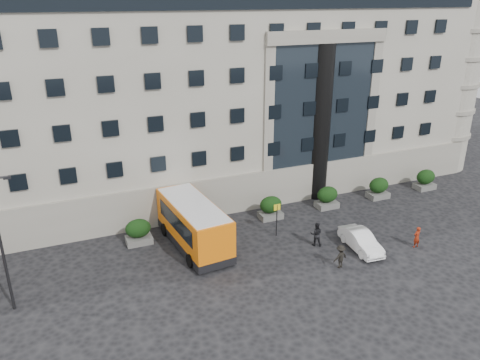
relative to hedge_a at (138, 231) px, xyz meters
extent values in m
plane|color=black|center=(4.00, -7.80, -0.93)|extent=(120.00, 120.00, 0.00)
cube|color=gray|center=(10.00, 14.20, 8.07)|extent=(44.00, 24.00, 18.00)
cylinder|color=black|center=(16.00, 2.50, 5.57)|extent=(1.80, 1.80, 13.00)
cube|color=#575754|center=(0.00, 0.00, -0.68)|extent=(1.80, 1.20, 0.50)
ellipsoid|color=black|center=(0.00, 0.00, 0.24)|extent=(1.80, 1.26, 1.34)
cube|color=#575754|center=(5.20, 0.00, -0.68)|extent=(1.80, 1.20, 0.50)
ellipsoid|color=black|center=(5.20, 0.00, 0.24)|extent=(1.80, 1.26, 1.34)
cube|color=#575754|center=(10.40, 0.00, -0.68)|extent=(1.80, 1.20, 0.50)
ellipsoid|color=black|center=(10.40, 0.00, 0.24)|extent=(1.80, 1.26, 1.34)
cube|color=#575754|center=(15.60, 0.00, -0.68)|extent=(1.80, 1.20, 0.50)
ellipsoid|color=black|center=(15.60, 0.00, 0.24)|extent=(1.80, 1.26, 1.34)
cube|color=#575754|center=(20.80, 0.00, -0.68)|extent=(1.80, 1.20, 0.50)
ellipsoid|color=black|center=(20.80, 0.00, 0.24)|extent=(1.80, 1.26, 1.34)
cube|color=#575754|center=(26.00, 0.00, -0.68)|extent=(1.80, 1.20, 0.50)
ellipsoid|color=black|center=(26.00, 0.00, 0.24)|extent=(1.80, 1.26, 1.34)
cylinder|color=#262628|center=(-8.00, -4.80, 3.07)|extent=(0.16, 0.16, 8.00)
cube|color=black|center=(-7.10, -4.80, 6.87)|extent=(0.35, 0.18, 0.14)
cylinder|color=#262628|center=(9.50, -2.80, 0.32)|extent=(0.08, 0.08, 2.50)
cube|color=yellow|center=(9.50, -2.80, 1.37)|extent=(0.50, 0.06, 0.45)
cube|color=orange|center=(3.52, -1.85, 0.94)|extent=(3.35, 7.90, 2.64)
cube|color=black|center=(3.52, -1.85, -0.48)|extent=(3.39, 7.95, 0.55)
cube|color=black|center=(3.52, -1.85, 1.21)|extent=(3.25, 6.22, 1.15)
cube|color=silver|center=(3.52, -1.85, 2.21)|extent=(3.18, 7.51, 0.18)
cylinder|color=black|center=(2.44, -4.43, -0.48)|extent=(0.36, 0.92, 0.90)
cylinder|color=black|center=(5.07, -4.18, -0.48)|extent=(0.36, 0.92, 0.90)
cylinder|color=black|center=(1.98, 0.47, -0.48)|extent=(0.36, 0.92, 0.90)
cylinder|color=black|center=(4.60, 0.72, -0.48)|extent=(0.36, 0.92, 0.90)
imported|color=white|center=(14.00, -6.80, -0.27)|extent=(1.69, 4.11, 1.32)
imported|color=maroon|center=(17.77, -8.04, -0.15)|extent=(0.61, 0.43, 1.56)
imported|color=black|center=(11.44, -5.11, -0.05)|extent=(1.06, 0.98, 1.75)
imported|color=black|center=(11.36, -8.21, -0.13)|extent=(1.11, 0.75, 1.60)
camera|label=1|loc=(-4.68, -29.83, 15.52)|focal=35.00mm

